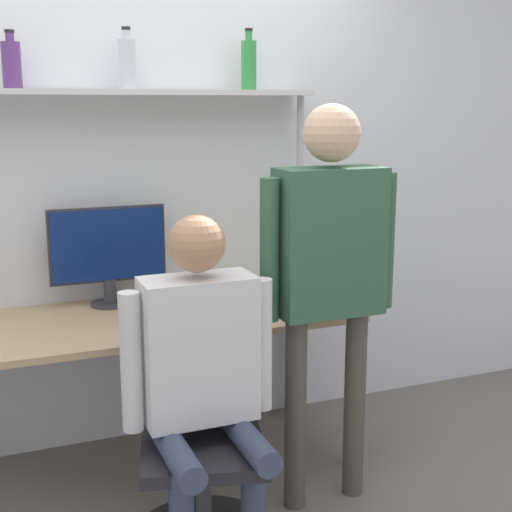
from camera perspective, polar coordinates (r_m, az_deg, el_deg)
The scene contains 13 objects.
ground_plane at distance 3.24m, azimuth -5.75°, elevation -19.41°, with size 12.00×12.00×0.00m, color slate.
wall_back at distance 3.55m, azimuth -9.87°, elevation 6.45°, with size 8.00×0.06×2.70m.
desk at distance 3.30m, azimuth -7.94°, elevation -5.87°, with size 1.79×0.75×0.75m.
shelf_unit at distance 3.39m, azimuth -9.38°, elevation 8.22°, with size 1.70×0.23×1.75m.
monitor at distance 3.42m, azimuth -11.74°, elevation 0.45°, with size 0.55×0.19×0.47m.
laptop at distance 3.13m, azimuth -6.12°, elevation -4.32°, with size 0.28×0.22×0.22m.
cell_phone at distance 3.21m, azimuth -1.94°, elevation -4.85°, with size 0.07×0.15×0.01m.
office_chair at distance 2.89m, azimuth -4.27°, elevation -17.40°, with size 0.56×0.56×0.89m.
person_seated at distance 2.64m, azimuth -4.35°, elevation -8.51°, with size 0.58×0.46×1.31m.
person_standing at distance 2.90m, azimuth 5.86°, elevation 0.04°, with size 0.60×0.23×1.69m.
bottle_green at distance 3.55m, azimuth -0.58°, elevation 15.10°, with size 0.07×0.07×0.29m.
bottle_purple at distance 3.31m, azimuth -18.97°, elevation 14.34°, with size 0.08×0.08×0.24m.
bottle_clear at distance 3.38m, azimuth -10.27°, elevation 14.95°, with size 0.08×0.08×0.27m.
Camera 1 is at (-0.74, -2.66, 1.70)m, focal length 50.00 mm.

